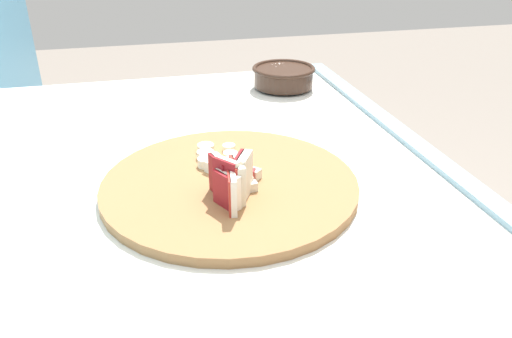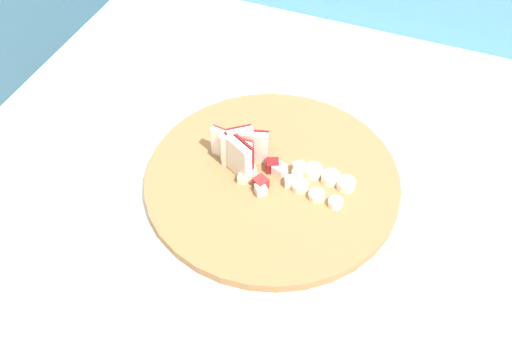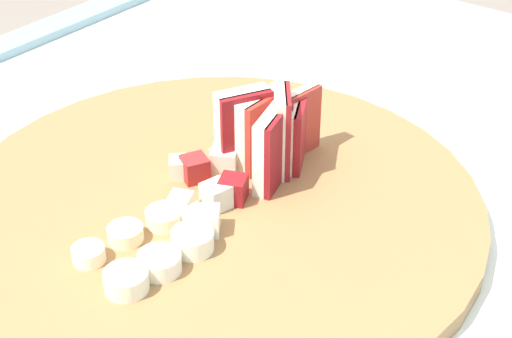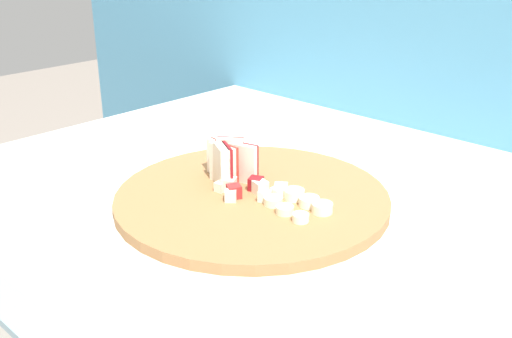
{
  "view_description": "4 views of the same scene",
  "coord_description": "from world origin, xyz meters",
  "px_view_note": "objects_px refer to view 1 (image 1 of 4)",
  "views": [
    {
      "loc": [
        -0.73,
        0.08,
        1.31
      ],
      "look_at": [
        -0.08,
        -0.08,
        0.97
      ],
      "focal_mm": 35.17,
      "sensor_mm": 36.0,
      "label": 1
    },
    {
      "loc": [
        0.15,
        -0.64,
        1.64
      ],
      "look_at": [
        -0.07,
        -0.08,
        0.99
      ],
      "focal_mm": 42.53,
      "sensor_mm": 36.0,
      "label": 2
    },
    {
      "loc": [
        0.3,
        0.27,
        1.28
      ],
      "look_at": [
        -0.07,
        -0.01,
        0.97
      ],
      "focal_mm": 54.6,
      "sensor_mm": 36.0,
      "label": 3
    },
    {
      "loc": [
        0.49,
        -0.61,
        1.3
      ],
      "look_at": [
        -0.06,
        -0.03,
        0.98
      ],
      "focal_mm": 41.84,
      "sensor_mm": 36.0,
      "label": 4
    }
  ],
  "objects_px": {
    "apple_wedge_fan": "(232,182)",
    "banana_slice_rows": "(214,156)",
    "apple_dice_pile": "(233,174)",
    "ceramic_bowl": "(284,76)",
    "cutting_board": "(230,185)"
  },
  "relations": [
    {
      "from": "ceramic_bowl",
      "to": "cutting_board",
      "type": "bearing_deg",
      "value": 154.24
    },
    {
      "from": "apple_dice_pile",
      "to": "cutting_board",
      "type": "bearing_deg",
      "value": 109.73
    },
    {
      "from": "apple_wedge_fan",
      "to": "banana_slice_rows",
      "type": "height_order",
      "value": "apple_wedge_fan"
    },
    {
      "from": "cutting_board",
      "to": "apple_wedge_fan",
      "type": "relative_size",
      "value": 4.32
    },
    {
      "from": "banana_slice_rows",
      "to": "ceramic_bowl",
      "type": "distance_m",
      "value": 0.45
    },
    {
      "from": "apple_wedge_fan",
      "to": "apple_dice_pile",
      "type": "bearing_deg",
      "value": -11.16
    },
    {
      "from": "apple_dice_pile",
      "to": "ceramic_bowl",
      "type": "distance_m",
      "value": 0.51
    },
    {
      "from": "apple_dice_pile",
      "to": "banana_slice_rows",
      "type": "bearing_deg",
      "value": 11.12
    },
    {
      "from": "cutting_board",
      "to": "ceramic_bowl",
      "type": "bearing_deg",
      "value": -25.76
    },
    {
      "from": "cutting_board",
      "to": "apple_wedge_fan",
      "type": "height_order",
      "value": "apple_wedge_fan"
    },
    {
      "from": "ceramic_bowl",
      "to": "apple_dice_pile",
      "type": "bearing_deg",
      "value": 154.66
    },
    {
      "from": "cutting_board",
      "to": "apple_dice_pile",
      "type": "distance_m",
      "value": 0.02
    },
    {
      "from": "apple_wedge_fan",
      "to": "banana_slice_rows",
      "type": "xyz_separation_m",
      "value": [
        0.14,
        0.0,
        -0.02
      ]
    },
    {
      "from": "cutting_board",
      "to": "banana_slice_rows",
      "type": "relative_size",
      "value": 4.33
    },
    {
      "from": "apple_wedge_fan",
      "to": "banana_slice_rows",
      "type": "relative_size",
      "value": 1.0
    }
  ]
}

